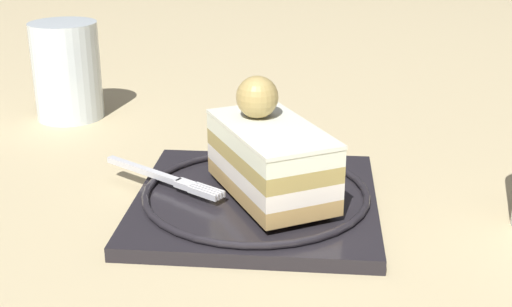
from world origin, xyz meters
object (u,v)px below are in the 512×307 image
object	(u,v)px
fork	(165,178)
dessert_plate	(256,199)
cake_slice	(270,154)
drink_glass_near	(67,76)

from	to	relation	value
fork	dessert_plate	bearing A→B (deg)	80.93
dessert_plate	fork	distance (m)	0.08
dessert_plate	cake_slice	size ratio (longest dim) A/B	1.43
dessert_plate	cake_slice	distance (m)	0.04
fork	cake_slice	bearing A→B (deg)	80.85
fork	drink_glass_near	size ratio (longest dim) A/B	1.04
dessert_plate	cake_slice	bearing A→B (deg)	80.32
cake_slice	dessert_plate	bearing A→B (deg)	-99.68
dessert_plate	fork	size ratio (longest dim) A/B	1.76
dessert_plate	drink_glass_near	xyz separation A→B (m)	(-0.22, -0.22, 0.04)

